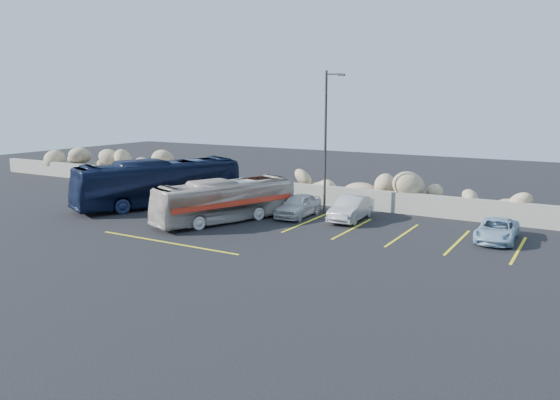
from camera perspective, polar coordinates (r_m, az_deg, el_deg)
The scene contains 10 objects.
ground at distance 24.81m, azimuth -10.31°, elevation -4.79°, with size 90.00×90.00×0.00m, color black.
seawall at distance 34.44m, azimuth 2.72°, elevation 0.68°, with size 60.00×0.40×1.20m, color gray.
riprap_pile at distance 35.38m, azimuth 3.64°, elevation 2.09°, with size 54.00×2.80×2.60m, color tan, non-canonical shape.
parking_lines at distance 26.90m, azimuth 5.12°, elevation -3.45°, with size 18.16×9.36×0.01m.
lamppost at distance 30.63m, azimuth 4.86°, elevation 6.40°, with size 1.14×0.18×8.00m.
vintage_bus at distance 29.25m, azimuth -5.72°, elevation -0.07°, with size 1.90×8.11×2.26m, color beige.
tour_coach at distance 34.12m, azimuth -12.56°, elevation 1.75°, with size 2.39×10.23×2.85m, color #101935.
car_a at distance 30.41m, azimuth 1.93°, elevation -0.57°, with size 1.49×3.71×1.26m, color silver.
car_b at distance 29.74m, azimuth 7.43°, elevation -0.89°, with size 1.35×3.87×1.28m, color #A4A4A9.
car_d at distance 27.16m, azimuth 21.71°, elevation -2.94°, with size 1.69×3.66×1.02m, color #92B2CF.
Camera 1 is at (15.71, -18.08, 6.49)m, focal length 35.00 mm.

